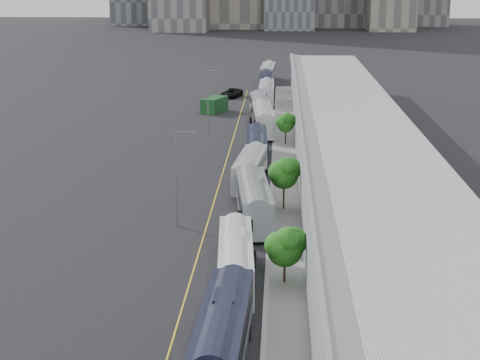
# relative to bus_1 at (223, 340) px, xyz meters

# --- Properties ---
(sidewalk) EXTENTS (10.00, 170.00, 0.12)m
(sidewalk) POSITION_rel_bus_1_xyz_m (7.10, 33.31, -1.55)
(sidewalk) COLOR gray
(sidewalk) RESTS_ON ground
(lane_line) EXTENTS (0.12, 160.00, 0.02)m
(lane_line) POSITION_rel_bus_1_xyz_m (-3.40, 33.31, -1.60)
(lane_line) COLOR gold
(lane_line) RESTS_ON ground
(depot) EXTENTS (12.45, 160.40, 7.20)m
(depot) POSITION_rel_bus_1_xyz_m (11.09, 33.31, 1.90)
(depot) COLOR gray
(depot) RESTS_ON ground
(bus_1) EXTENTS (3.04, 13.12, 3.81)m
(bus_1) POSITION_rel_bus_1_xyz_m (0.00, 0.00, 0.00)
(bus_1) COLOR black
(bus_1) RESTS_ON ground
(bus_2) EXTENTS (3.21, 12.40, 3.59)m
(bus_2) POSITION_rel_bus_1_xyz_m (-0.01, 12.70, -0.10)
(bus_2) COLOR silver
(bus_2) RESTS_ON ground
(bus_3) EXTENTS (4.01, 13.63, 3.93)m
(bus_3) POSITION_rel_bus_1_xyz_m (0.79, 27.74, 0.05)
(bus_3) COLOR slate
(bus_3) RESTS_ON ground
(bus_4) EXTENTS (3.47, 12.32, 3.55)m
(bus_4) POSITION_rel_bus_1_xyz_m (-0.05, 40.95, -0.11)
(bus_4) COLOR #9EA2A8
(bus_4) RESTS_ON ground
(bus_5) EXTENTS (2.90, 12.31, 3.57)m
(bus_5) POSITION_rel_bus_1_xyz_m (0.27, 52.94, -0.10)
(bus_5) COLOR black
(bus_5) RESTS_ON ground
(bus_6) EXTENTS (3.66, 13.65, 3.94)m
(bus_6) POSITION_rel_bus_1_xyz_m (0.69, 69.79, 0.06)
(bus_6) COLOR #BABABC
(bus_6) RESTS_ON ground
(bus_7) EXTENTS (3.64, 12.40, 3.57)m
(bus_7) POSITION_rel_bus_1_xyz_m (-0.21, 82.36, -0.10)
(bus_7) COLOR gray
(bus_7) RESTS_ON ground
(bus_8) EXTENTS (2.90, 13.00, 3.80)m
(bus_8) POSITION_rel_bus_1_xyz_m (0.61, 97.18, -0.01)
(bus_8) COLOR #B6B8C1
(bus_8) RESTS_ON ground
(bus_9) EXTENTS (2.74, 12.23, 3.57)m
(bus_9) POSITION_rel_bus_1_xyz_m (0.24, 112.25, -0.10)
(bus_9) COLOR black
(bus_9) RESTS_ON ground
(bus_10) EXTENTS (3.04, 13.20, 3.84)m
(bus_10) POSITION_rel_bus_1_xyz_m (0.34, 126.02, 0.01)
(bus_10) COLOR silver
(bus_10) RESTS_ON ground
(tree_1) EXTENTS (2.67, 2.67, 4.41)m
(tree_1) POSITION_rel_bus_1_xyz_m (3.56, 12.95, 1.46)
(tree_1) COLOR black
(tree_1) RESTS_ON ground
(tree_2) EXTENTS (2.74, 2.74, 5.25)m
(tree_2) POSITION_rel_bus_1_xyz_m (3.53, 31.93, 2.26)
(tree_2) COLOR black
(tree_2) RESTS_ON ground
(tree_3) EXTENTS (2.20, 2.20, 4.17)m
(tree_3) POSITION_rel_bus_1_xyz_m (3.80, 62.27, 1.44)
(tree_3) COLOR black
(tree_3) RESTS_ON ground
(street_lamp_near) EXTENTS (2.04, 0.22, 8.71)m
(street_lamp_near) POSITION_rel_bus_1_xyz_m (-5.89, 26.26, 3.43)
(street_lamp_near) COLOR #59595E
(street_lamp_near) RESTS_ON ground
(street_lamp_far) EXTENTS (2.04, 0.22, 9.08)m
(street_lamp_far) POSITION_rel_bus_1_xyz_m (-6.88, 68.67, 3.62)
(street_lamp_far) COLOR #59595E
(street_lamp_far) RESTS_ON ground
(shipping_container) EXTENTS (4.26, 6.12, 2.42)m
(shipping_container) POSITION_rel_bus_1_xyz_m (-7.75, 87.52, -0.40)
(shipping_container) COLOR #123C18
(shipping_container) RESTS_ON ground
(suv) EXTENTS (4.34, 6.41, 1.63)m
(suv) POSITION_rel_bus_1_xyz_m (-5.92, 103.85, -0.79)
(suv) COLOR black
(suv) RESTS_ON ground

